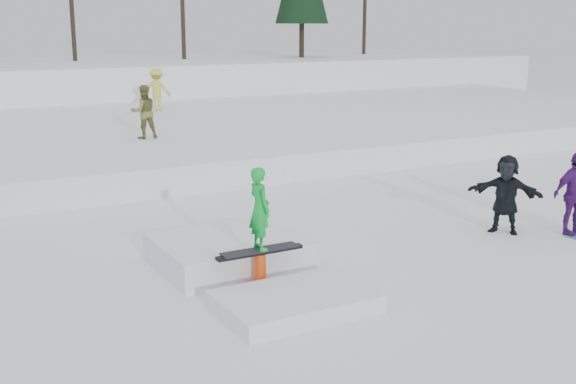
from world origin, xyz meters
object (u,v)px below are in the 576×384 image
spectator_purple (574,194)px  spectator_dark (506,194)px  walker_ygreen (157,90)px  jib_rail_feature (245,261)px  walker_olive (144,112)px

spectator_purple → spectator_dark: 1.42m
walker_ygreen → spectator_purple: 19.57m
walker_ygreen → spectator_dark: bearing=127.3°
spectator_purple → jib_rail_feature: size_ratio=0.41×
spectator_dark → spectator_purple: bearing=18.8°
jib_rail_feature → spectator_purple: bearing=-8.0°
spectator_purple → spectator_dark: size_ratio=1.06×
walker_olive → spectator_dark: bearing=113.7°
walker_olive → walker_ygreen: walker_ygreen is taller
walker_olive → spectator_dark: walker_olive is taller
walker_olive → jib_rail_feature: size_ratio=0.39×
spectator_purple → jib_rail_feature: (-7.29, 1.02, -0.60)m
walker_ygreen → jib_rail_feature: bearing=108.5°
walker_olive → spectator_purple: (5.35, -12.42, -0.76)m
walker_ygreen → spectator_purple: walker_ygreen is taller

